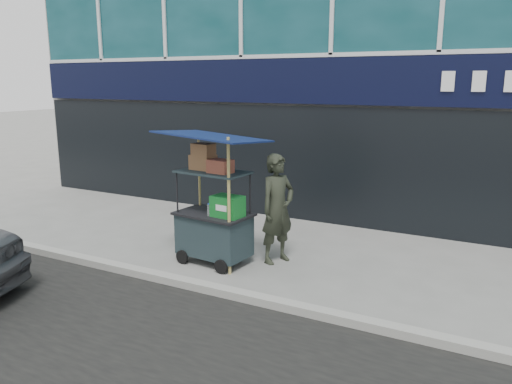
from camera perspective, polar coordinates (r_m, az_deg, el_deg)
The scene contains 4 objects.
ground at distance 7.23m, azimuth -2.89°, elevation -11.16°, with size 80.00×80.00×0.00m, color slate.
curb at distance 7.05m, azimuth -3.74°, elevation -11.29°, with size 80.00×0.18×0.12m, color gray.
vendor_cart at distance 8.05m, azimuth -4.78°, elevation -2.96°, with size 1.69×1.27×2.16m.
vendor_man at distance 8.05m, azimuth 2.48°, elevation -1.92°, with size 0.65×0.43×1.79m, color #252A1E.
Camera 1 is at (3.40, -5.67, 2.92)m, focal length 35.00 mm.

